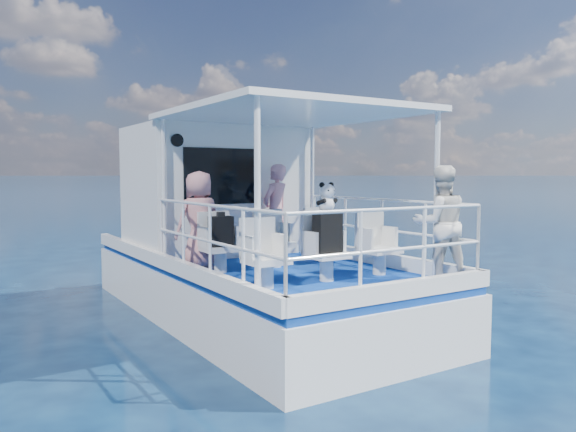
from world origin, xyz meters
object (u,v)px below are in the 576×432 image
object	(u,v)px
passenger_stbd_aft	(441,223)
backpack_center	(327,232)
passenger_port_fwd	(199,220)
panda	(326,197)

from	to	relation	value
passenger_stbd_aft	backpack_center	xyz separation A→B (m)	(-1.27, 0.72, -0.11)
passenger_port_fwd	backpack_center	size ratio (longest dim) A/B	2.74
backpack_center	panda	xyz separation A→B (m)	(-0.02, 0.00, 0.45)
passenger_port_fwd	backpack_center	xyz separation A→B (m)	(1.02, -1.75, -0.07)
passenger_port_fwd	passenger_stbd_aft	xyz separation A→B (m)	(2.29, -2.47, 0.03)
backpack_center	panda	distance (m)	0.45
passenger_port_fwd	backpack_center	distance (m)	2.03
backpack_center	passenger_port_fwd	bearing A→B (deg)	120.23
backpack_center	panda	bearing A→B (deg)	174.41
passenger_port_fwd	panda	size ratio (longest dim) A/B	3.80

